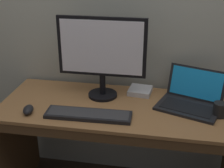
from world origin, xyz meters
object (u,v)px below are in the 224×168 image
at_px(computer_mouse, 28,110).
at_px(coffee_mug, 220,110).
at_px(external_drive_box, 140,91).
at_px(wired_keyboard, 88,115).
at_px(external_monitor, 102,54).
at_px(laptop_black, 191,100).

relative_size(computer_mouse, coffee_mug, 0.93).
bearing_deg(external_drive_box, wired_keyboard, -126.02).
relative_size(external_monitor, wired_keyboard, 1.10).
bearing_deg(coffee_mug, wired_keyboard, -169.88).
relative_size(laptop_black, external_drive_box, 2.92).
height_order(external_monitor, computer_mouse, external_monitor).
distance_m(laptop_black, computer_mouse, 0.96).
bearing_deg(wired_keyboard, laptop_black, 21.84).
bearing_deg(external_monitor, laptop_black, -3.32).
bearing_deg(external_drive_box, laptop_black, -22.25).
height_order(wired_keyboard, computer_mouse, computer_mouse).
distance_m(wired_keyboard, computer_mouse, 0.35).
relative_size(laptop_black, wired_keyboard, 0.86).
xyz_separation_m(external_monitor, coffee_mug, (0.71, -0.13, -0.24)).
height_order(laptop_black, coffee_mug, laptop_black).
distance_m(external_drive_box, coffee_mug, 0.52).
xyz_separation_m(external_drive_box, coffee_mug, (0.47, -0.23, 0.03)).
distance_m(external_monitor, wired_keyboard, 0.38).
relative_size(wired_keyboard, external_drive_box, 3.37).
bearing_deg(computer_mouse, coffee_mug, -4.21).
height_order(laptop_black, external_drive_box, laptop_black).
bearing_deg(external_monitor, external_drive_box, 22.45).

